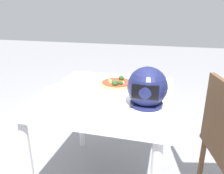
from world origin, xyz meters
TOP-DOWN VIEW (x-y plane):
  - dining_table at (0.00, 0.00)m, footprint 0.86×0.93m
  - pizza_plate at (-0.04, -0.15)m, footprint 0.30×0.30m
  - pizza at (-0.04, -0.15)m, footprint 0.25×0.25m
  - motorcycle_helmet at (-0.28, 0.13)m, footprint 0.23×0.23m
  - drinking_glass at (0.25, 0.27)m, footprint 0.07×0.07m

SIDE VIEW (x-z plane):
  - dining_table at x=0.00m, z-range 0.27..1.02m
  - pizza_plate at x=-0.04m, z-range 0.74..0.76m
  - pizza at x=-0.04m, z-range 0.74..0.80m
  - drinking_glass at x=0.25m, z-range 0.74..0.86m
  - motorcycle_helmet at x=-0.28m, z-range 0.74..0.97m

